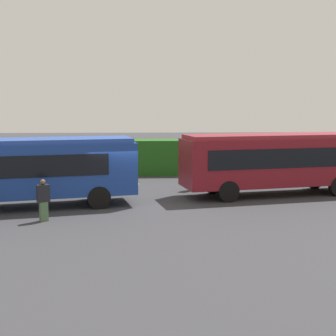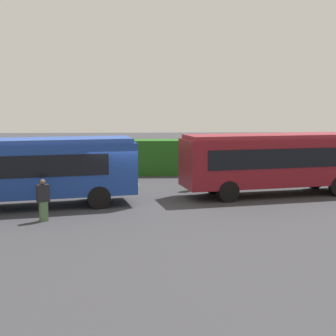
{
  "view_description": "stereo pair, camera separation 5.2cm",
  "coord_description": "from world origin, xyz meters",
  "px_view_note": "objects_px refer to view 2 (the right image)",
  "views": [
    {
      "loc": [
        1.25,
        -20.87,
        4.49
      ],
      "look_at": [
        2.21,
        0.31,
        1.62
      ],
      "focal_mm": 49.94,
      "sensor_mm": 36.0,
      "label": 1
    },
    {
      "loc": [
        1.3,
        -20.88,
        4.49
      ],
      "look_at": [
        2.21,
        0.31,
        1.62
      ],
      "focal_mm": 49.94,
      "sensor_mm": 36.0,
      "label": 2
    }
  ],
  "objects_px": {
    "bus_blue": "(31,168)",
    "person_center": "(43,199)",
    "person_right": "(193,173)",
    "bus_maroon": "(276,160)"
  },
  "relations": [
    {
      "from": "bus_blue",
      "to": "person_center",
      "type": "height_order",
      "value": "bus_blue"
    },
    {
      "from": "bus_blue",
      "to": "bus_maroon",
      "type": "xyz_separation_m",
      "value": [
        11.47,
        2.4,
        0.01
      ]
    },
    {
      "from": "person_right",
      "to": "person_center",
      "type": "bearing_deg",
      "value": 163.59
    },
    {
      "from": "bus_blue",
      "to": "bus_maroon",
      "type": "height_order",
      "value": "bus_maroon"
    },
    {
      "from": "bus_blue",
      "to": "bus_maroon",
      "type": "relative_size",
      "value": 0.96
    },
    {
      "from": "person_center",
      "to": "person_right",
      "type": "relative_size",
      "value": 0.93
    },
    {
      "from": "bus_blue",
      "to": "person_center",
      "type": "relative_size",
      "value": 5.7
    },
    {
      "from": "bus_maroon",
      "to": "person_right",
      "type": "distance_m",
      "value": 4.33
    },
    {
      "from": "bus_blue",
      "to": "person_center",
      "type": "distance_m",
      "value": 2.83
    },
    {
      "from": "bus_blue",
      "to": "bus_maroon",
      "type": "bearing_deg",
      "value": -1.26
    }
  ]
}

